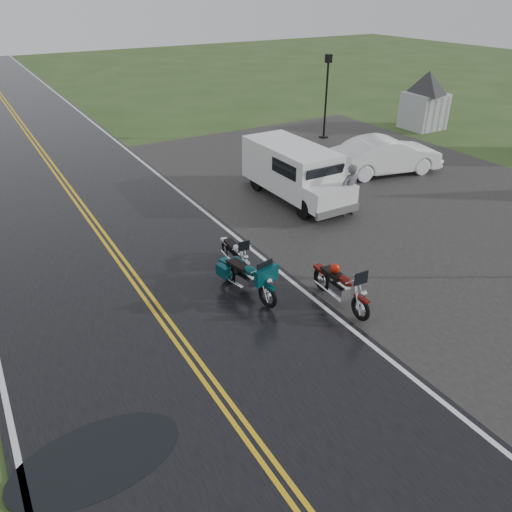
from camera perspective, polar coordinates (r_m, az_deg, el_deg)
The scene contains 11 objects.
ground at distance 11.53m, azimuth -7.04°, elevation -11.98°, with size 120.00×120.00×0.00m, color #2D471E.
road at distance 19.89m, azimuth -19.15°, elevation 5.08°, with size 8.00×100.00×0.04m, color black.
parking_pad at distance 20.77m, azimuth 15.49°, elevation 6.63°, with size 14.00×24.00×0.03m, color black.
visitor_center at distance 31.18m, azimuth 19.02°, elevation 17.93°, with size 16.00×10.00×4.80m, color #A8AAAD, non-canonical shape.
motorcycle_red at distance 12.56m, azimuth 11.97°, elevation -4.90°, with size 0.80×2.21×1.31m, color #4E0C08, non-canonical shape.
motorcycle_teal at distance 12.75m, azimuth 1.35°, elevation -3.60°, with size 0.81×2.23×1.32m, color #05373C, non-canonical shape.
motorcycle_silver at distance 14.07m, azimuth -1.23°, elevation -0.74°, with size 0.69×1.88×1.11m, color #B4B8BC, non-canonical shape.
van_white at distance 17.72m, azimuth 5.64°, elevation 7.36°, with size 2.02×5.38×2.11m, color white, non-canonical shape.
person_at_van at distance 18.25m, azimuth 10.64°, elevation 7.31°, with size 0.70×0.46×1.92m, color #515156.
sedan_white at distance 23.06m, azimuth 14.68°, elevation 10.99°, with size 1.69×4.85×1.60m, color white.
lamp_post_far_right at distance 27.86m, azimuth 8.02°, elevation 17.53°, with size 0.37×0.37×4.36m, color black, non-canonical shape.
Camera 1 is at (-3.24, -8.15, 7.49)m, focal length 35.00 mm.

